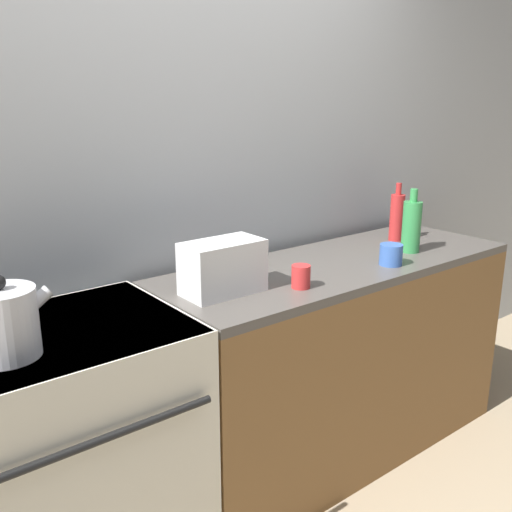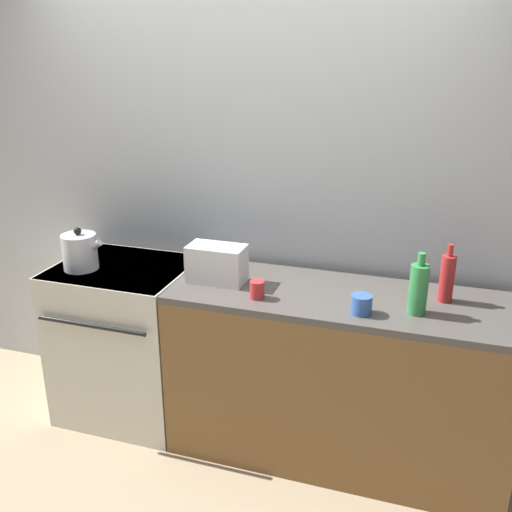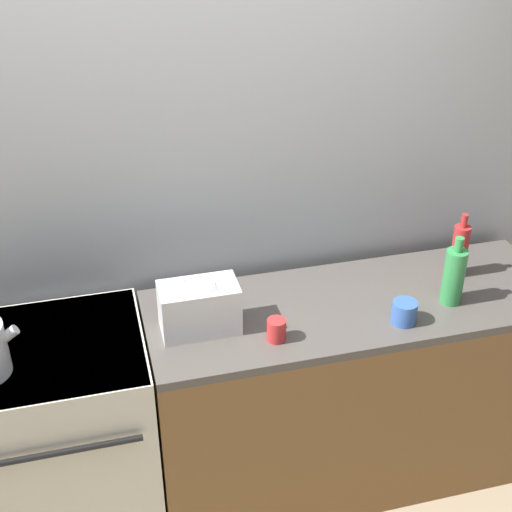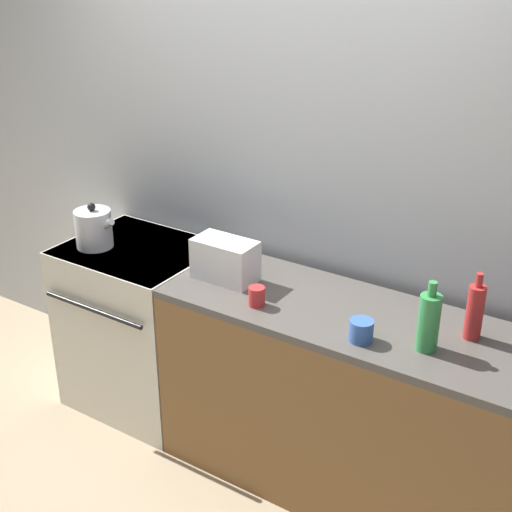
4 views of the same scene
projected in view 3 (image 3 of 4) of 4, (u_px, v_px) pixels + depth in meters
The scene contains 8 objects.
wall_back at pixel (188, 194), 2.86m from camera, with size 8.00×0.05×2.60m.
stove at pixel (59, 437), 2.84m from camera, with size 0.74×0.66×0.93m.
counter_block at pixel (349, 389), 3.10m from camera, with size 1.70×0.60×0.93m.
toaster at pixel (199, 308), 2.66m from camera, with size 0.29×0.16×0.19m.
bottle_red at pixel (459, 250), 2.98m from camera, with size 0.07×0.07×0.29m.
bottle_green at pixel (454, 275), 2.80m from camera, with size 0.09×0.09×0.29m.
cup_blue at pixel (404, 312), 2.72m from camera, with size 0.10×0.10×0.09m.
cup_red at pixel (276, 330), 2.63m from camera, with size 0.07×0.07×0.09m.
Camera 3 is at (-0.38, -1.89, 2.55)m, focal length 50.00 mm.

